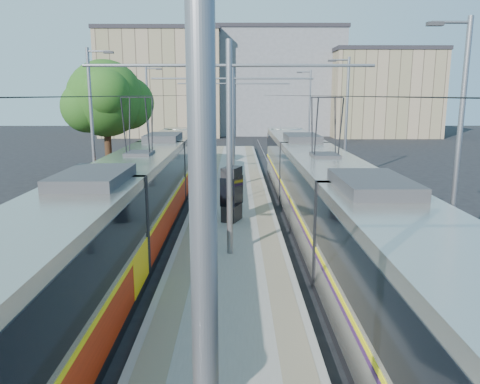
{
  "coord_description": "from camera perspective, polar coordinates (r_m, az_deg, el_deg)",
  "views": [
    {
      "loc": [
        0.24,
        -7.21,
        5.59
      ],
      "look_at": [
        0.37,
        11.97,
        1.6
      ],
      "focal_mm": 35.0,
      "sensor_mm": 36.0,
      "label": 1
    }
  ],
  "objects": [
    {
      "name": "platform",
      "position": [
        24.81,
        -0.94,
        -0.91
      ],
      "size": [
        4.0,
        50.0,
        0.3
      ],
      "primitive_type": "cube",
      "color": "gray",
      "rests_on": "ground"
    },
    {
      "name": "tactile_strip_left",
      "position": [
        24.84,
        -4.29,
        -0.57
      ],
      "size": [
        0.7,
        50.0,
        0.01
      ],
      "primitive_type": "cube",
      "color": "gray",
      "rests_on": "platform"
    },
    {
      "name": "tactile_strip_right",
      "position": [
        24.81,
        2.41,
        -0.56
      ],
      "size": [
        0.7,
        50.0,
        0.01
      ],
      "primitive_type": "cube",
      "color": "gray",
      "rests_on": "platform"
    },
    {
      "name": "rails",
      "position": [
        24.84,
        -0.94,
        -1.22
      ],
      "size": [
        8.71,
        70.0,
        0.03
      ],
      "color": "gray",
      "rests_on": "ground"
    },
    {
      "name": "tram_left",
      "position": [
        19.17,
        -11.94,
        -0.2
      ],
      "size": [
        2.43,
        30.4,
        5.5
      ],
      "color": "black",
      "rests_on": "ground"
    },
    {
      "name": "tram_right",
      "position": [
        18.39,
        10.14,
        -0.16
      ],
      "size": [
        2.43,
        31.84,
        5.5
      ],
      "color": "black",
      "rests_on": "ground"
    },
    {
      "name": "catenary",
      "position": [
        21.39,
        -1.05,
        8.89
      ],
      "size": [
        9.2,
        70.0,
        7.0
      ],
      "color": "slate",
      "rests_on": "platform"
    },
    {
      "name": "street_lamps",
      "position": [
        28.24,
        -0.89,
        8.89
      ],
      "size": [
        15.18,
        38.22,
        8.0
      ],
      "color": "slate",
      "rests_on": "ground"
    },
    {
      "name": "shelter",
      "position": [
        19.87,
        -1.02,
        -0.09
      ],
      "size": [
        0.98,
        1.21,
        2.32
      ],
      "rotation": [
        0.0,
        0.0,
        -0.37
      ],
      "color": "black",
      "rests_on": "platform"
    },
    {
      "name": "tree",
      "position": [
        31.7,
        -15.42,
        10.77
      ],
      "size": [
        5.37,
        4.96,
        7.8
      ],
      "color": "#382314",
      "rests_on": "ground"
    },
    {
      "name": "building_left",
      "position": [
        68.0,
        -9.3,
        12.9
      ],
      "size": [
        16.32,
        12.24,
        14.24
      ],
      "color": "gray",
      "rests_on": "ground"
    },
    {
      "name": "building_centre",
      "position": [
        71.46,
        4.34,
        13.19
      ],
      "size": [
        18.36,
        14.28,
        14.82
      ],
      "color": "gray",
      "rests_on": "ground"
    },
    {
      "name": "building_right",
      "position": [
        68.14,
        16.8,
        11.46
      ],
      "size": [
        14.28,
        10.2,
        11.63
      ],
      "color": "gray",
      "rests_on": "ground"
    }
  ]
}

